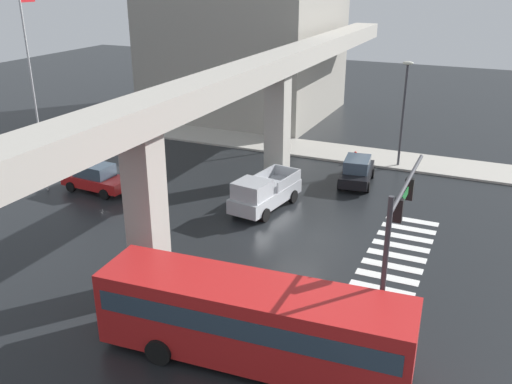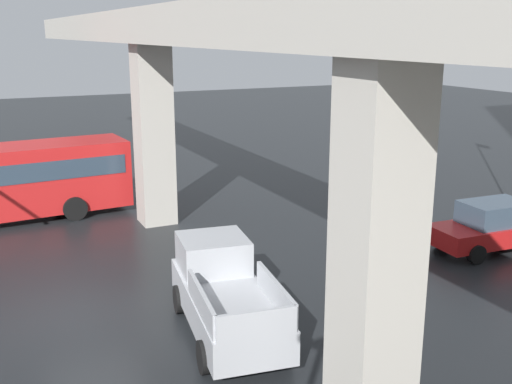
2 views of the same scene
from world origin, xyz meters
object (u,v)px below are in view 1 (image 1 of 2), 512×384
Objects in this scene: sedan_red at (96,178)px; fire_hydrant at (355,157)px; city_bus at (253,319)px; street_lamp_near_corner at (404,102)px; sedan_black at (357,171)px; traffic_signal_mast at (397,228)px; pickup_truck at (263,194)px; flagpole at (33,81)px; street_lamp_mid_block at (278,91)px.

fire_hydrant is (11.78, -13.21, -0.42)m from sedan_red.
street_lamp_near_corner reaches higher than city_bus.
sedan_black is (18.56, 1.13, -0.87)m from city_bus.
sedan_red is 0.68× the size of traffic_signal_mast.
street_lamp_near_corner is 5.09m from fire_hydrant.
pickup_truck is at bearing 21.87° from city_bus.
sedan_red is at bearing 97.88° from pickup_truck.
flagpole is (-12.88, 16.08, 6.36)m from fire_hydrant.
street_lamp_mid_block reaches higher than sedan_red.
sedan_red is 6.68m from flagpole.
pickup_truck is at bearing -79.17° from flagpole.
fire_hydrant is (22.55, 2.27, -1.29)m from city_bus.
city_bus is 18.61m from sedan_black.
city_bus is at bearing 131.70° from traffic_signal_mast.
fire_hydrant is (10.31, -2.65, -0.56)m from pickup_truck.
city_bus is 5.90m from traffic_signal_mast.
pickup_truck reaches higher than sedan_black.
sedan_black is at bearing -30.86° from pickup_truck.
street_lamp_mid_block reaches higher than city_bus.
sedan_red is at bearing 149.71° from street_lamp_mid_block.
sedan_black is at bearing 157.52° from street_lamp_near_corner.
street_lamp_mid_block reaches higher than pickup_truck.
fire_hydrant is at bearing 5.74° from city_bus.
traffic_signal_mast is (-15.05, -5.07, 3.53)m from sedan_black.
pickup_truck is 10.67m from sedan_red.
city_bus is 24.59m from street_lamp_mid_block.
traffic_signal_mast is at bearing -48.30° from city_bus.
street_lamp_mid_block is (4.39, 7.23, 3.70)m from sedan_black.
fire_hydrant is at bearing 97.72° from street_lamp_near_corner.
flagpole is at bearing 143.09° from street_lamp_mid_block.
flagpole reaches higher than sedan_red.
traffic_signal_mast is (-7.27, -19.41, 3.53)m from sedan_red.
traffic_signal_mast is 0.54× the size of flagpole.
fire_hydrant is (-0.40, 2.95, -4.13)m from street_lamp_near_corner.
city_bus is 1.69× the size of traffic_signal_mast.
flagpole is at bearing 128.71° from fire_hydrant.
sedan_black reaches higher than fire_hydrant.
street_lamp_mid_block reaches higher than traffic_signal_mast.
traffic_signal_mast is 0.90× the size of street_lamp_near_corner.
flagpole is at bearing 124.92° from street_lamp_near_corner.
fire_hydrant is (-0.40, -6.10, -4.13)m from street_lamp_mid_block.
street_lamp_near_corner is 23.31m from flagpole.
street_lamp_near_corner reaches higher than sedan_red.
flagpole is (9.67, 18.34, 5.07)m from city_bus.
street_lamp_near_corner is (4.39, -1.82, 3.70)m from sedan_black.
street_lamp_near_corner is (19.45, 3.25, 0.17)m from traffic_signal_mast.
street_lamp_mid_block is at bearing 32.30° from traffic_signal_mast.
flagpole is (-13.28, 19.03, 2.23)m from street_lamp_near_corner.
sedan_red is 17.70m from fire_hydrant.
sedan_black is at bearing 3.50° from city_bus.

